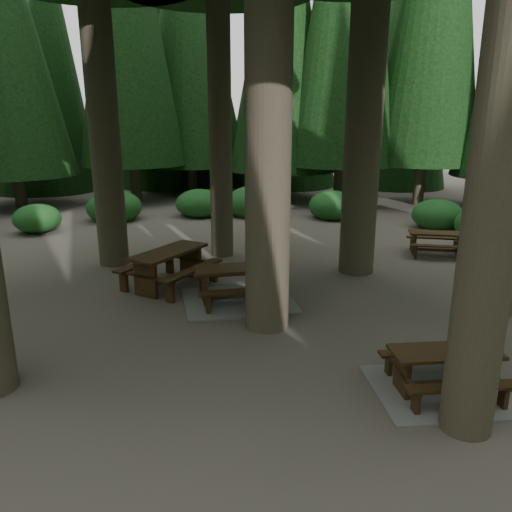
% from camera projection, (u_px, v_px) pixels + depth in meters
% --- Properties ---
extents(ground, '(80.00, 80.00, 0.00)m').
position_uv_depth(ground, '(225.00, 326.00, 9.77)').
color(ground, '#514942').
rests_on(ground, ground).
extents(picnic_table_a, '(2.44, 2.21, 0.68)m').
position_uv_depth(picnic_table_a, '(443.00, 379.00, 7.37)').
color(picnic_table_a, gray).
rests_on(picnic_table_a, ground).
extents(picnic_table_b, '(2.22, 2.48, 0.90)m').
position_uv_depth(picnic_table_b, '(169.00, 263.00, 11.88)').
color(picnic_table_b, black).
rests_on(picnic_table_b, ground).
extents(picnic_table_c, '(2.97, 2.77, 0.80)m').
position_uv_depth(picnic_table_c, '(238.00, 290.00, 10.98)').
color(picnic_table_c, gray).
rests_on(picnic_table_c, ground).
extents(picnic_table_d, '(1.63, 1.33, 0.69)m').
position_uv_depth(picnic_table_d, '(437.00, 240.00, 14.63)').
color(picnic_table_d, black).
rests_on(picnic_table_d, ground).
extents(shrub_ring, '(23.86, 24.64, 1.49)m').
position_uv_depth(shrub_ring, '(268.00, 296.00, 10.22)').
color(shrub_ring, '#226322').
rests_on(shrub_ring, ground).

